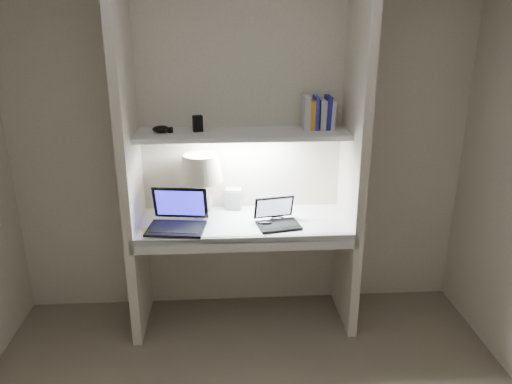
{
  "coord_description": "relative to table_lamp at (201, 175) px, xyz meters",
  "views": [
    {
      "loc": [
        -0.12,
        -1.9,
        2.09
      ],
      "look_at": [
        0.07,
        1.05,
        1.04
      ],
      "focal_mm": 35.0,
      "sensor_mm": 36.0,
      "label": 1
    }
  ],
  "objects": [
    {
      "name": "alcove_panel_right",
      "position": [
        1.01,
        -0.09,
        0.18
      ],
      "size": [
        0.06,
        0.55,
        2.5
      ],
      "primitive_type": "cube",
      "color": "beige",
      "rests_on": "floor"
    },
    {
      "name": "back_wall",
      "position": [
        0.28,
        0.18,
        0.18
      ],
      "size": [
        3.2,
        0.01,
        2.5
      ],
      "primitive_type": "cube",
      "color": "beige",
      "rests_on": "floor"
    },
    {
      "name": "shelf_gadget",
      "position": [
        -0.25,
        0.01,
        0.32
      ],
      "size": [
        0.13,
        0.1,
        0.05
      ],
      "primitive_type": "ellipsoid",
      "rotation": [
        0.0,
        0.0,
        0.2
      ],
      "color": "black",
      "rests_on": "shelf"
    },
    {
      "name": "laptop_main",
      "position": [
        -0.15,
        -0.16,
        -0.25
      ],
      "size": [
        0.4,
        0.36,
        0.25
      ],
      "rotation": [
        0.0,
        0.0,
        -0.13
      ],
      "color": "black",
      "rests_on": "desk"
    },
    {
      "name": "strip_light",
      "position": [
        0.28,
        0.0,
        0.26
      ],
      "size": [
        0.6,
        0.04,
        0.02
      ],
      "primitive_type": "cube",
      "color": "white",
      "rests_on": "shelf"
    },
    {
      "name": "cable_coil",
      "position": [
        0.52,
        -0.09,
        -0.29
      ],
      "size": [
        0.13,
        0.13,
        0.01
      ],
      "primitive_type": "torus",
      "rotation": [
        0.0,
        0.0,
        -0.29
      ],
      "color": "black",
      "rests_on": "desk"
    },
    {
      "name": "table_lamp",
      "position": [
        0.0,
        0.0,
        0.0
      ],
      "size": [
        0.3,
        0.3,
        0.45
      ],
      "color": "white",
      "rests_on": "desk"
    },
    {
      "name": "book_row",
      "position": [
        0.8,
        0.07,
        0.4
      ],
      "size": [
        0.21,
        0.15,
        0.22
      ],
      "color": "silver",
      "rests_on": "shelf"
    },
    {
      "name": "shelf_box",
      "position": [
        -0.01,
        0.03,
        0.35
      ],
      "size": [
        0.07,
        0.06,
        0.11
      ],
      "primitive_type": "cube",
      "rotation": [
        0.0,
        0.0,
        0.26
      ],
      "color": "black",
      "rests_on": "shelf"
    },
    {
      "name": "mouse",
      "position": [
        0.42,
        -0.18,
        -0.28
      ],
      "size": [
        0.12,
        0.09,
        0.04
      ],
      "primitive_type": "ellipsoid",
      "rotation": [
        0.0,
        0.0,
        -0.25
      ],
      "color": "black",
      "rests_on": "desk"
    },
    {
      "name": "laptop_netbook",
      "position": [
        0.5,
        -0.17,
        -0.26
      ],
      "size": [
        0.31,
        0.28,
        0.17
      ],
      "rotation": [
        0.0,
        0.0,
        0.2
      ],
      "color": "black",
      "rests_on": "desk"
    },
    {
      "name": "desk_apron",
      "position": [
        0.28,
        -0.35,
        -0.35
      ],
      "size": [
        1.46,
        0.03,
        0.1
      ],
      "primitive_type": "cube",
      "color": "silver",
      "rests_on": "desk"
    },
    {
      "name": "speaker",
      "position": [
        0.22,
        0.13,
        -0.22
      ],
      "size": [
        0.12,
        0.09,
        0.15
      ],
      "primitive_type": "cube",
      "rotation": [
        0.0,
        0.0,
        -0.16
      ],
      "color": "silver",
      "rests_on": "desk"
    },
    {
      "name": "desk",
      "position": [
        0.28,
        -0.09,
        -0.32
      ],
      "size": [
        1.4,
        0.55,
        0.04
      ],
      "primitive_type": "cube",
      "color": "white",
      "rests_on": "alcove_panel_left"
    },
    {
      "name": "sticky_note",
      "position": [
        -0.36,
        -0.2,
        -0.3
      ],
      "size": [
        0.09,
        0.09,
        0.0
      ],
      "primitive_type": "cube",
      "rotation": [
        0.0,
        0.0,
        0.48
      ],
      "color": "yellow",
      "rests_on": "desk"
    },
    {
      "name": "alcove_panel_left",
      "position": [
        -0.45,
        -0.09,
        0.18
      ],
      "size": [
        0.06,
        0.55,
        2.5
      ],
      "primitive_type": "cube",
      "color": "beige",
      "rests_on": "floor"
    },
    {
      "name": "shelf",
      "position": [
        0.28,
        0.0,
        0.28
      ],
      "size": [
        1.4,
        0.36,
        0.03
      ],
      "primitive_type": "cube",
      "color": "silver",
      "rests_on": "back_wall"
    }
  ]
}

